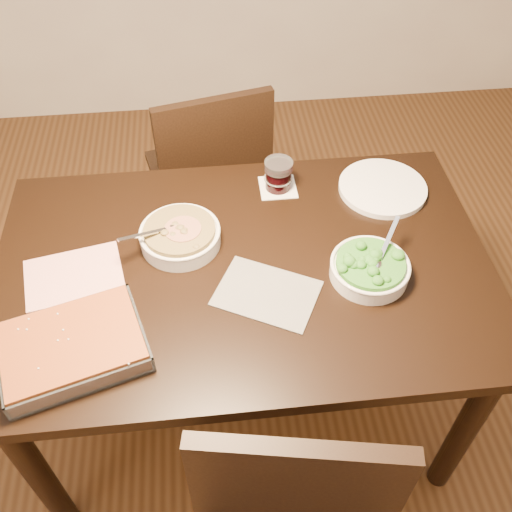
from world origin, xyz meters
TOP-DOWN VIEW (x-y plane):
  - ground at (0.00, 0.00)m, footprint 4.00×4.00m
  - table at (0.00, 0.00)m, footprint 1.40×0.90m
  - magazine_a at (-0.47, 0.01)m, footprint 0.29×0.24m
  - magazine_b at (0.05, -0.11)m, footprint 0.32×0.29m
  - coaster at (0.14, 0.32)m, footprint 0.12×0.12m
  - stew_bowl at (-0.17, 0.10)m, footprint 0.24×0.23m
  - broccoli_bowl at (0.34, -0.08)m, footprint 0.22×0.23m
  - baking_dish at (-0.44, -0.25)m, footprint 0.40×0.34m
  - wine_tumbler at (0.14, 0.32)m, footprint 0.09×0.09m
  - dinner_plate at (0.47, 0.27)m, footprint 0.28×0.28m
  - chair_far at (-0.07, 0.72)m, footprint 0.51×0.51m

SIDE VIEW (x-z plane):
  - ground at x=0.00m, z-range 0.00..0.00m
  - chair_far at x=-0.07m, z-range 0.05..0.96m
  - table at x=0.00m, z-range 0.28..1.03m
  - coaster at x=0.14m, z-range 0.75..0.75m
  - magazine_b at x=0.05m, z-range 0.75..0.75m
  - magazine_a at x=-0.47m, z-range 0.75..0.76m
  - dinner_plate at x=0.47m, z-range 0.75..0.77m
  - baking_dish at x=-0.44m, z-range 0.75..0.81m
  - broccoli_bowl at x=0.34m, z-range 0.74..0.82m
  - stew_bowl at x=-0.17m, z-range 0.74..0.83m
  - wine_tumbler at x=0.14m, z-range 0.76..0.85m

